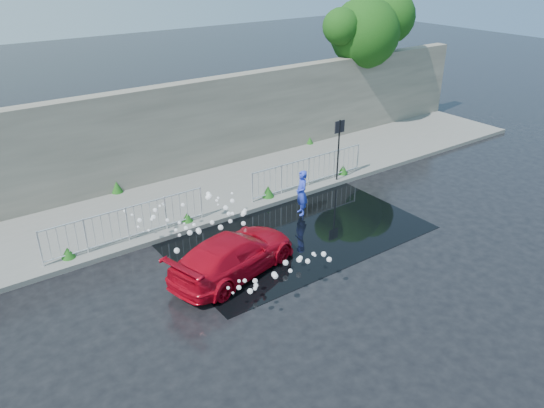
% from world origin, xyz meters
% --- Properties ---
extents(ground, '(90.00, 90.00, 0.00)m').
position_xyz_m(ground, '(0.00, 0.00, 0.00)').
color(ground, black).
rests_on(ground, ground).
extents(pavement, '(30.00, 4.00, 0.15)m').
position_xyz_m(pavement, '(0.00, 5.00, 0.07)').
color(pavement, slate).
rests_on(pavement, ground).
extents(curb, '(30.00, 0.25, 0.16)m').
position_xyz_m(curb, '(0.00, 3.00, 0.08)').
color(curb, slate).
rests_on(curb, ground).
extents(retaining_wall, '(30.00, 0.60, 3.50)m').
position_xyz_m(retaining_wall, '(0.00, 7.20, 1.90)').
color(retaining_wall, '#5E5A4F').
rests_on(retaining_wall, pavement).
extents(puddle, '(8.00, 5.00, 0.01)m').
position_xyz_m(puddle, '(0.50, 1.00, 0.01)').
color(puddle, black).
rests_on(puddle, ground).
extents(sign_post, '(0.45, 0.06, 2.50)m').
position_xyz_m(sign_post, '(4.20, 3.10, 1.72)').
color(sign_post, black).
rests_on(sign_post, ground).
extents(tree, '(5.05, 3.20, 6.43)m').
position_xyz_m(tree, '(9.81, 7.41, 4.78)').
color(tree, '#332114').
rests_on(tree, ground).
extents(railing_left, '(5.05, 0.05, 1.10)m').
position_xyz_m(railing_left, '(-4.00, 3.35, 0.74)').
color(railing_left, silver).
rests_on(railing_left, pavement).
extents(railing_right, '(5.05, 0.05, 1.10)m').
position_xyz_m(railing_right, '(3.00, 3.35, 0.74)').
color(railing_right, silver).
rests_on(railing_right, pavement).
extents(weeds, '(12.17, 3.93, 0.42)m').
position_xyz_m(weeds, '(-0.15, 4.54, 0.33)').
color(weeds, '#174A13').
rests_on(weeds, pavement).
extents(water_spray, '(3.61, 5.63, 1.01)m').
position_xyz_m(water_spray, '(-1.98, 1.19, 0.70)').
color(water_spray, white).
rests_on(water_spray, ground).
extents(red_car, '(4.26, 2.57, 1.16)m').
position_xyz_m(red_car, '(-2.26, 0.17, 0.58)').
color(red_car, '#AF0717').
rests_on(red_car, ground).
extents(person, '(0.55, 0.66, 1.56)m').
position_xyz_m(person, '(1.50, 1.89, 0.78)').
color(person, blue).
rests_on(person, ground).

